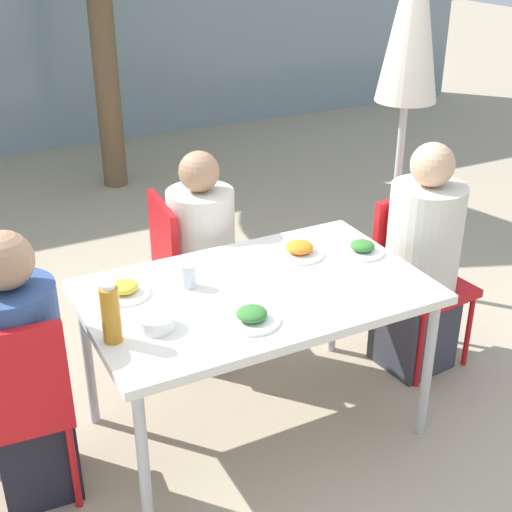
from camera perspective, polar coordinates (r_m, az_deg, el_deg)
name	(u,v)px	position (r m, az deg, el deg)	size (l,w,h in m)	color
ground_plane	(256,426)	(3.40, 0.00, -13.45)	(24.00, 24.00, 0.00)	tan
dining_table	(256,300)	(3.01, 0.00, -3.50)	(1.43, 0.87, 0.73)	silver
chair_left	(14,401)	(2.86, -18.76, -10.90)	(0.43, 0.43, 0.87)	red
person_left	(24,377)	(2.91, -18.06, -9.20)	(0.33, 0.33, 1.16)	black
chair_right	(416,267)	(3.72, 12.65, -0.90)	(0.44, 0.44, 0.87)	red
person_right	(421,267)	(3.62, 13.04, -0.89)	(0.36, 0.36, 1.20)	#383842
chair_far	(185,265)	(3.68, -5.73, -0.69)	(0.43, 0.43, 0.87)	red
person_far	(202,263)	(3.65, -4.30, -0.59)	(0.34, 0.34, 1.12)	black
closed_umbrella	(412,29)	(4.10, 12.34, 17.29)	(0.36, 0.36, 2.16)	#333333
plate_0	(362,249)	(3.31, 8.50, 0.60)	(0.21, 0.21, 0.06)	white
plate_1	(124,290)	(2.98, -10.50, -2.69)	(0.21, 0.21, 0.06)	white
plate_2	(252,317)	(2.74, -0.33, -4.89)	(0.22, 0.22, 0.06)	white
plate_3	(299,250)	(3.26, 3.49, 0.48)	(0.23, 0.23, 0.06)	white
bottle	(111,314)	(2.64, -11.54, -4.55)	(0.07, 0.07, 0.24)	#B7751E
drinking_cup	(188,275)	(2.99, -5.45, -1.56)	(0.07, 0.07, 0.10)	silver
salad_bowl	(156,322)	(2.73, -8.00, -5.24)	(0.15, 0.15, 0.05)	white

